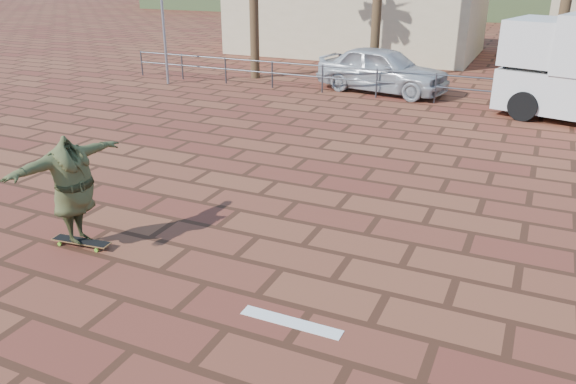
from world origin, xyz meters
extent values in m
plane|color=brown|center=(0.00, 0.00, 0.00)|extent=(120.00, 120.00, 0.00)
cube|color=white|center=(0.70, -1.20, 0.00)|extent=(1.40, 0.22, 0.01)
cylinder|color=#47494F|center=(-12.00, 12.00, 0.50)|extent=(0.06, 0.06, 1.00)
cylinder|color=#47494F|center=(-10.00, 12.00, 0.50)|extent=(0.06, 0.06, 1.00)
cylinder|color=#47494F|center=(-8.00, 12.00, 0.50)|extent=(0.06, 0.06, 1.00)
cylinder|color=#47494F|center=(-6.00, 12.00, 0.50)|extent=(0.06, 0.06, 1.00)
cylinder|color=#47494F|center=(-4.00, 12.00, 0.50)|extent=(0.06, 0.06, 1.00)
cylinder|color=#47494F|center=(-2.00, 12.00, 0.50)|extent=(0.06, 0.06, 1.00)
cylinder|color=#47494F|center=(0.00, 12.00, 0.50)|extent=(0.06, 0.06, 1.00)
cylinder|color=#47494F|center=(2.00, 12.00, 0.50)|extent=(0.06, 0.06, 1.00)
cylinder|color=#47494F|center=(4.00, 12.00, 0.50)|extent=(0.06, 0.06, 1.00)
cylinder|color=#47494F|center=(0.00, 12.00, 0.95)|extent=(24.00, 0.05, 0.05)
cylinder|color=#47494F|center=(0.00, 12.00, 0.55)|extent=(24.00, 0.05, 0.05)
cube|color=beige|center=(-6.00, 22.00, 2.00)|extent=(12.00, 7.00, 4.00)
cube|color=olive|center=(-3.34, -0.69, 0.09)|extent=(1.06, 0.34, 0.02)
cube|color=black|center=(-3.34, -0.69, 0.10)|extent=(1.02, 0.32, 0.00)
cube|color=silver|center=(-3.70, -0.74, 0.06)|extent=(0.08, 0.17, 0.03)
cube|color=silver|center=(-2.99, -0.65, 0.06)|extent=(0.08, 0.17, 0.03)
cylinder|color=#76C028|center=(-3.69, -0.84, 0.03)|extent=(0.07, 0.04, 0.07)
cylinder|color=#76C028|center=(-3.71, -0.63, 0.03)|extent=(0.07, 0.04, 0.07)
cylinder|color=#76C028|center=(-2.98, -0.76, 0.03)|extent=(0.07, 0.04, 0.07)
cylinder|color=#76C028|center=(-3.00, -0.55, 0.03)|extent=(0.07, 0.04, 0.07)
imported|color=#444927|center=(-3.34, -0.69, 1.00)|extent=(0.82, 2.27, 1.80)
cube|color=silver|center=(3.00, 12.01, 2.17)|extent=(2.30, 2.76, 1.30)
cube|color=black|center=(2.31, 12.19, 1.68)|extent=(0.55, 1.80, 0.71)
cylinder|color=black|center=(2.80, 10.88, 0.43)|extent=(0.92, 0.52, 0.87)
cylinder|color=black|center=(3.40, 13.08, 0.43)|extent=(0.92, 0.52, 0.87)
imported|color=#B2B6BA|center=(-2.09, 13.00, 0.81)|extent=(5.00, 2.74, 1.61)
camera|label=1|loc=(3.21, -6.81, 4.38)|focal=35.00mm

